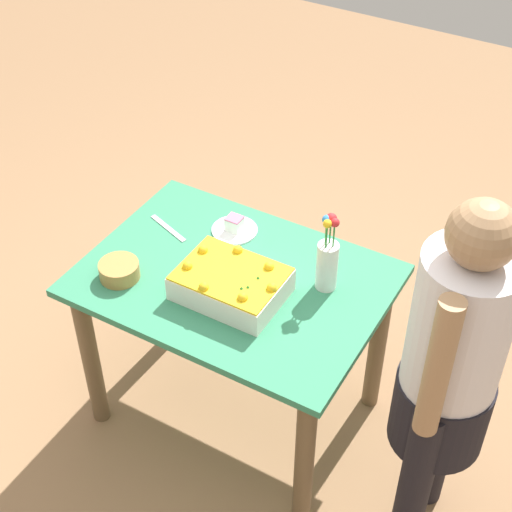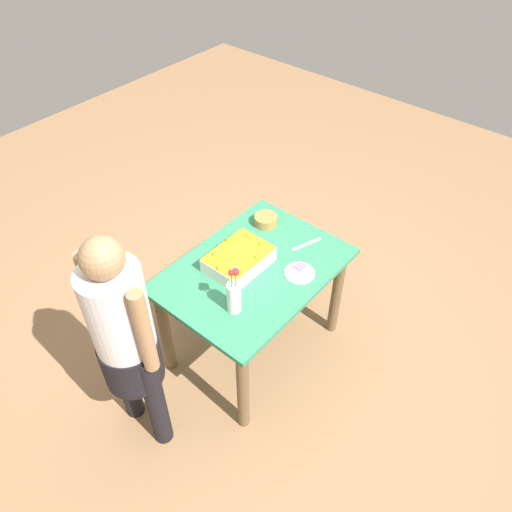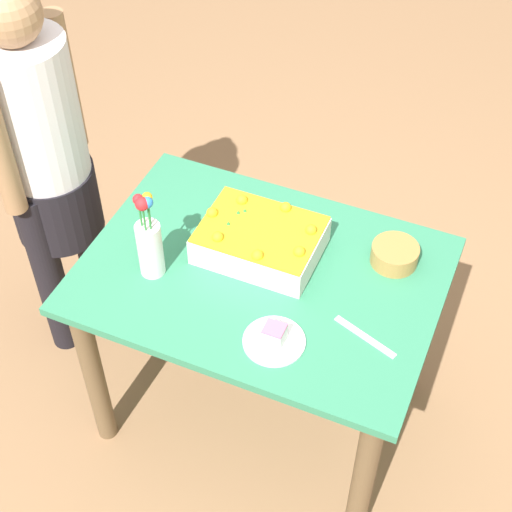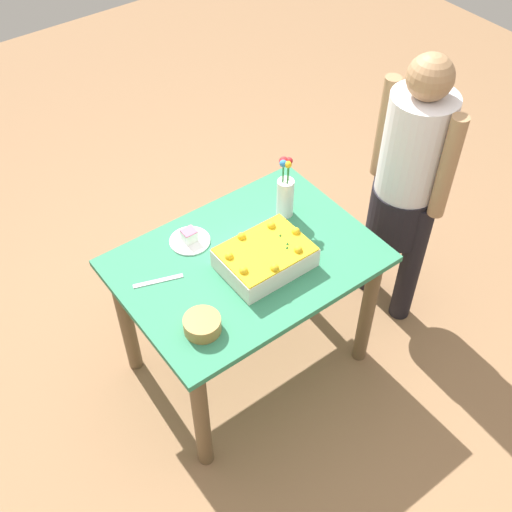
{
  "view_description": "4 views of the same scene",
  "coord_description": "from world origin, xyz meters",
  "px_view_note": "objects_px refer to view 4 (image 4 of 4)",
  "views": [
    {
      "loc": [
        1.14,
        -1.8,
        2.69
      ],
      "look_at": [
        0.09,
        0.01,
        0.89
      ],
      "focal_mm": 55.0,
      "sensor_mm": 36.0,
      "label": 1
    },
    {
      "loc": [
        1.6,
        1.36,
        2.84
      ],
      "look_at": [
        -0.05,
        -0.02,
        0.81
      ],
      "focal_mm": 35.0,
      "sensor_mm": 36.0,
      "label": 2
    },
    {
      "loc": [
        -0.63,
        1.51,
        2.56
      ],
      "look_at": [
        0.01,
        0.02,
        0.84
      ],
      "focal_mm": 55.0,
      "sensor_mm": 36.0,
      "label": 3
    },
    {
      "loc": [
        -1.11,
        -1.55,
        2.77
      ],
      "look_at": [
        0.01,
        -0.06,
        0.82
      ],
      "focal_mm": 45.0,
      "sensor_mm": 36.0,
      "label": 4
    }
  ],
  "objects_px": {
    "cake_knife": "(158,281)",
    "fruit_bowl": "(202,325)",
    "sheet_cake": "(265,257)",
    "flower_vase": "(285,193)",
    "person_standing": "(408,180)",
    "serving_plate_with_slice": "(190,239)"
  },
  "relations": [
    {
      "from": "fruit_bowl",
      "to": "person_standing",
      "type": "xyz_separation_m",
      "value": [
        1.22,
        0.09,
        0.06
      ]
    },
    {
      "from": "cake_knife",
      "to": "flower_vase",
      "type": "relative_size",
      "value": 0.67
    },
    {
      "from": "cake_knife",
      "to": "flower_vase",
      "type": "height_order",
      "value": "flower_vase"
    },
    {
      "from": "cake_knife",
      "to": "flower_vase",
      "type": "bearing_deg",
      "value": -159.67
    },
    {
      "from": "person_standing",
      "to": "flower_vase",
      "type": "bearing_deg",
      "value": -24.21
    },
    {
      "from": "serving_plate_with_slice",
      "to": "fruit_bowl",
      "type": "xyz_separation_m",
      "value": [
        -0.22,
        -0.44,
        0.01
      ]
    },
    {
      "from": "sheet_cake",
      "to": "flower_vase",
      "type": "relative_size",
      "value": 1.17
    },
    {
      "from": "sheet_cake",
      "to": "fruit_bowl",
      "type": "bearing_deg",
      "value": -162.72
    },
    {
      "from": "serving_plate_with_slice",
      "to": "person_standing",
      "type": "height_order",
      "value": "person_standing"
    },
    {
      "from": "serving_plate_with_slice",
      "to": "person_standing",
      "type": "distance_m",
      "value": 1.05
    },
    {
      "from": "person_standing",
      "to": "sheet_cake",
      "type": "bearing_deg",
      "value": -2.41
    },
    {
      "from": "cake_knife",
      "to": "person_standing",
      "type": "height_order",
      "value": "person_standing"
    },
    {
      "from": "cake_knife",
      "to": "person_standing",
      "type": "xyz_separation_m",
      "value": [
        1.23,
        -0.23,
        0.09
      ]
    },
    {
      "from": "fruit_bowl",
      "to": "sheet_cake",
      "type": "bearing_deg",
      "value": 17.28
    },
    {
      "from": "cake_knife",
      "to": "fruit_bowl",
      "type": "height_order",
      "value": "fruit_bowl"
    },
    {
      "from": "serving_plate_with_slice",
      "to": "person_standing",
      "type": "relative_size",
      "value": 0.12
    },
    {
      "from": "sheet_cake",
      "to": "person_standing",
      "type": "bearing_deg",
      "value": -2.41
    },
    {
      "from": "sheet_cake",
      "to": "flower_vase",
      "type": "bearing_deg",
      "value": 37.45
    },
    {
      "from": "sheet_cake",
      "to": "flower_vase",
      "type": "xyz_separation_m",
      "value": [
        0.27,
        0.21,
        0.07
      ]
    },
    {
      "from": "flower_vase",
      "to": "fruit_bowl",
      "type": "height_order",
      "value": "flower_vase"
    },
    {
      "from": "sheet_cake",
      "to": "cake_knife",
      "type": "bearing_deg",
      "value": 154.51
    },
    {
      "from": "sheet_cake",
      "to": "fruit_bowl",
      "type": "relative_size",
      "value": 2.51
    }
  ]
}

